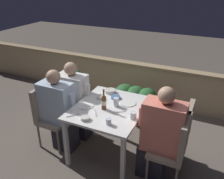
% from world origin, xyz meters
% --- Properties ---
extents(ground_plane, '(16.00, 16.00, 0.00)m').
position_xyz_m(ground_plane, '(0.00, 0.00, 0.00)').
color(ground_plane, '#665B51').
extents(parapet_wall, '(9.00, 0.18, 0.78)m').
position_xyz_m(parapet_wall, '(0.00, 1.67, 0.40)').
color(parapet_wall, tan).
rests_on(parapet_wall, ground_plane).
extents(dining_table, '(0.89, 1.03, 0.74)m').
position_xyz_m(dining_table, '(0.00, 0.00, 0.65)').
color(dining_table, white).
rests_on(dining_table, ground_plane).
extents(planter_hedge, '(0.74, 0.47, 0.58)m').
position_xyz_m(planter_hedge, '(-0.01, 1.04, 0.33)').
color(planter_hedge, brown).
rests_on(planter_hedge, ground_plane).
extents(chair_left_near, '(0.41, 0.40, 0.91)m').
position_xyz_m(chair_left_near, '(-0.90, -0.16, 0.54)').
color(chair_left_near, gray).
rests_on(chair_left_near, ground_plane).
extents(person_blue_shirt, '(0.51, 0.26, 1.20)m').
position_xyz_m(person_blue_shirt, '(-0.70, -0.16, 0.60)').
color(person_blue_shirt, '#282833').
rests_on(person_blue_shirt, ground_plane).
extents(chair_left_far, '(0.41, 0.40, 0.91)m').
position_xyz_m(chair_left_far, '(-0.85, 0.17, 0.54)').
color(chair_left_far, gray).
rests_on(chair_left_far, ground_plane).
extents(person_white_polo, '(0.50, 0.26, 1.20)m').
position_xyz_m(person_white_polo, '(-0.66, 0.17, 0.60)').
color(person_white_polo, '#282833').
rests_on(person_white_polo, ground_plane).
extents(chair_right_near, '(0.41, 0.40, 0.91)m').
position_xyz_m(chair_right_near, '(0.91, -0.15, 0.54)').
color(chair_right_near, gray).
rests_on(chair_right_near, ground_plane).
extents(person_coral_top, '(0.52, 0.26, 1.24)m').
position_xyz_m(person_coral_top, '(0.71, -0.15, 0.62)').
color(person_coral_top, '#282833').
rests_on(person_coral_top, ground_plane).
extents(chair_right_far, '(0.41, 0.40, 0.91)m').
position_xyz_m(chair_right_far, '(0.90, 0.17, 0.54)').
color(chair_right_far, gray).
rests_on(chair_right_far, ground_plane).
extents(beer_bottle, '(0.06, 0.06, 0.28)m').
position_xyz_m(beer_bottle, '(-0.04, -0.08, 0.85)').
color(beer_bottle, brown).
rests_on(beer_bottle, dining_table).
extents(plate_0, '(0.22, 0.22, 0.01)m').
position_xyz_m(plate_0, '(0.18, 0.19, 0.75)').
color(plate_0, white).
rests_on(plate_0, dining_table).
extents(plate_1, '(0.21, 0.21, 0.01)m').
position_xyz_m(plate_1, '(-0.29, -0.11, 0.75)').
color(plate_1, white).
rests_on(plate_1, dining_table).
extents(bowl_0, '(0.11, 0.11, 0.04)m').
position_xyz_m(bowl_0, '(-0.13, -0.39, 0.77)').
color(bowl_0, beige).
rests_on(bowl_0, dining_table).
extents(bowl_1, '(0.13, 0.13, 0.04)m').
position_xyz_m(bowl_1, '(-0.03, 0.25, 0.76)').
color(bowl_1, '#4C709E').
rests_on(bowl_1, dining_table).
extents(bowl_2, '(0.16, 0.16, 0.05)m').
position_xyz_m(bowl_2, '(-0.17, 0.38, 0.77)').
color(bowl_2, beige).
rests_on(bowl_2, dining_table).
extents(bowl_3, '(0.11, 0.11, 0.04)m').
position_xyz_m(bowl_3, '(-0.21, 0.15, 0.77)').
color(bowl_3, silver).
rests_on(bowl_3, dining_table).
extents(glass_cup_0, '(0.07, 0.07, 0.08)m').
position_xyz_m(glass_cup_0, '(0.16, -0.36, 0.78)').
color(glass_cup_0, silver).
rests_on(glass_cup_0, dining_table).
extents(glass_cup_1, '(0.08, 0.08, 0.09)m').
position_xyz_m(glass_cup_1, '(0.38, -0.13, 0.79)').
color(glass_cup_1, silver).
rests_on(glass_cup_1, dining_table).
extents(glass_cup_2, '(0.07, 0.07, 0.12)m').
position_xyz_m(glass_cup_2, '(0.07, 0.06, 0.80)').
color(glass_cup_2, silver).
rests_on(glass_cup_2, dining_table).
extents(fork_0, '(0.12, 0.14, 0.01)m').
position_xyz_m(fork_0, '(-0.32, -0.38, 0.75)').
color(fork_0, silver).
rests_on(fork_0, dining_table).
extents(fork_1, '(0.15, 0.11, 0.01)m').
position_xyz_m(fork_1, '(0.16, -0.06, 0.75)').
color(fork_1, silver).
rests_on(fork_1, dining_table).
extents(fork_2, '(0.12, 0.15, 0.01)m').
position_xyz_m(fork_2, '(-0.10, -0.20, 0.75)').
color(fork_2, silver).
rests_on(fork_2, dining_table).
extents(potted_plant, '(0.38, 0.38, 0.79)m').
position_xyz_m(potted_plant, '(-1.17, 0.87, 0.48)').
color(potted_plant, '#B2A899').
rests_on(potted_plant, ground_plane).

